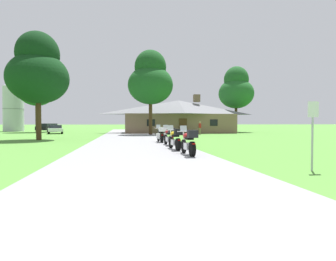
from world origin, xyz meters
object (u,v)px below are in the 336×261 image
(tree_by_lodge_front, at_px, (150,80))
(motorcycle_red_nearest_to_camera, at_px, (189,142))
(tree_left_near, at_px, (38,71))
(metal_silo_distant, at_px, (13,107))
(tree_right_of_lodge, at_px, (236,89))
(tree_left_far, at_px, (36,87))
(motorcycle_black_farthest_in_row, at_px, (161,135))
(parked_black_suv_far_left, at_px, (48,127))
(motorcycle_yellow_second_in_row, at_px, (175,139))
(bystander_red_shirt_near_lodge, at_px, (200,127))
(metal_signpost_roadside, at_px, (313,127))
(parked_white_sedan_far_left, at_px, (55,129))
(motorcycle_red_third_in_row, at_px, (169,136))

(tree_by_lodge_front, bearing_deg, motorcycle_red_nearest_to_camera, -90.85)
(tree_left_near, bearing_deg, metal_silo_distant, 114.00)
(tree_by_lodge_front, height_order, tree_right_of_lodge, tree_right_of_lodge)
(tree_right_of_lodge, bearing_deg, tree_left_near, -145.39)
(tree_left_far, distance_m, tree_right_of_lodge, 31.91)
(motorcycle_black_farthest_in_row, distance_m, tree_left_far, 31.74)
(tree_by_lodge_front, distance_m, parked_black_suv_far_left, 21.68)
(motorcycle_yellow_second_in_row, relative_size, tree_left_near, 0.22)
(bystander_red_shirt_near_lodge, relative_size, parked_black_suv_far_left, 0.34)
(tree_left_near, bearing_deg, motorcycle_red_nearest_to_camera, -53.24)
(motorcycle_red_nearest_to_camera, bearing_deg, metal_signpost_roadside, -57.67)
(bystander_red_shirt_near_lodge, relative_size, tree_left_far, 0.15)
(motorcycle_black_farthest_in_row, bearing_deg, parked_white_sedan_far_left, 118.40)
(motorcycle_red_third_in_row, distance_m, bystander_red_shirt_near_lodge, 18.41)
(tree_left_near, xyz_separation_m, metal_silo_distant, (-12.05, 27.05, -1.61))
(parked_black_suv_far_left, bearing_deg, tree_by_lodge_front, -25.56)
(metal_signpost_roadside, relative_size, parked_black_suv_far_left, 0.43)
(motorcycle_yellow_second_in_row, distance_m, metal_silo_distant, 44.29)
(motorcycle_red_third_in_row, relative_size, parked_black_suv_far_left, 0.42)
(bystander_red_shirt_near_lodge, distance_m, parked_white_sedan_far_left, 19.93)
(motorcycle_yellow_second_in_row, xyz_separation_m, tree_left_far, (-16.46, 32.16, 6.62))
(motorcycle_yellow_second_in_row, height_order, metal_silo_distant, metal_silo_distant)
(parked_black_suv_far_left, bearing_deg, tree_left_far, -116.07)
(motorcycle_yellow_second_in_row, xyz_separation_m, tree_left_near, (-10.09, 11.12, 5.36))
(motorcycle_red_nearest_to_camera, xyz_separation_m, parked_white_sedan_far_left, (-12.34, 28.50, 0.02))
(motorcycle_red_nearest_to_camera, height_order, metal_silo_distant, metal_silo_distant)
(bystander_red_shirt_near_lodge, bearing_deg, metal_signpost_roadside, -13.63)
(motorcycle_black_farthest_in_row, distance_m, metal_silo_distant, 39.36)
(motorcycle_yellow_second_in_row, bearing_deg, tree_left_far, 111.54)
(tree_by_lodge_front, bearing_deg, motorcycle_yellow_second_in_row, -91.39)
(metal_signpost_roadside, xyz_separation_m, tree_left_far, (-19.54, 38.96, 5.88))
(motorcycle_red_third_in_row, xyz_separation_m, bystander_red_shirt_near_lodge, (6.72, 17.14, 0.33))
(motorcycle_yellow_second_in_row, distance_m, tree_left_far, 36.73)
(motorcycle_red_third_in_row, bearing_deg, motorcycle_yellow_second_in_row, -98.22)
(motorcycle_red_nearest_to_camera, relative_size, parked_white_sedan_far_left, 0.46)
(motorcycle_black_farthest_in_row, distance_m, tree_by_lodge_front, 15.36)
(motorcycle_red_nearest_to_camera, distance_m, parked_black_suv_far_left, 39.30)
(tree_right_of_lodge, bearing_deg, bystander_red_shirt_near_lodge, -134.51)
(motorcycle_red_third_in_row, height_order, metal_signpost_roadside, metal_signpost_roadside)
(tree_right_of_lodge, bearing_deg, metal_signpost_roadside, -108.98)
(motorcycle_red_nearest_to_camera, bearing_deg, tree_left_far, 113.09)
(motorcycle_yellow_second_in_row, distance_m, tree_left_near, 15.95)
(metal_signpost_roadside, distance_m, metal_silo_distant, 51.65)
(tree_right_of_lodge, bearing_deg, motorcycle_black_farthest_in_row, -123.85)
(motorcycle_red_third_in_row, relative_size, tree_by_lodge_front, 0.20)
(motorcycle_red_nearest_to_camera, xyz_separation_m, bystander_red_shirt_near_lodge, (6.71, 22.65, 0.33))
(metal_signpost_roadside, xyz_separation_m, metal_silo_distant, (-25.21, 44.97, 3.02))
(motorcycle_red_third_in_row, xyz_separation_m, tree_by_lodge_front, (0.34, 16.93, 6.19))
(metal_signpost_roadside, xyz_separation_m, parked_white_sedan_far_left, (-15.27, 32.72, -0.71))
(tree_right_of_lodge, xyz_separation_m, parked_black_suv_far_left, (-30.41, 5.01, -6.16))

